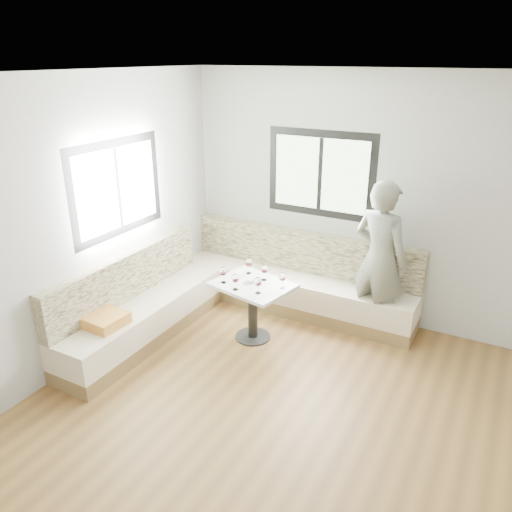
# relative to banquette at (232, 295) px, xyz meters

# --- Properties ---
(room) EXTENTS (5.01, 5.01, 2.81)m
(room) POSITION_rel_banquette_xyz_m (1.51, -1.55, 1.08)
(room) COLOR brown
(room) RESTS_ON ground
(banquette) EXTENTS (2.90, 2.80, 0.95)m
(banquette) POSITION_rel_banquette_xyz_m (0.00, 0.00, 0.00)
(banquette) COLOR olive
(banquette) RESTS_ON ground
(table) EXTENTS (0.91, 0.77, 0.66)m
(table) POSITION_rel_banquette_xyz_m (0.40, -0.23, 0.16)
(table) COLOR black
(table) RESTS_ON ground
(person) EXTENTS (0.74, 0.60, 1.76)m
(person) POSITION_rel_banquette_xyz_m (1.54, 0.54, 0.55)
(person) COLOR slate
(person) RESTS_ON ground
(olive_ramekin) EXTENTS (0.10, 0.10, 0.04)m
(olive_ramekin) POSITION_rel_banquette_xyz_m (0.36, -0.22, 0.35)
(olive_ramekin) COLOR white
(olive_ramekin) RESTS_ON table
(wine_glass_a) EXTENTS (0.08, 0.08, 0.18)m
(wine_glass_a) POSITION_rel_banquette_xyz_m (0.12, -0.35, 0.45)
(wine_glass_a) COLOR white
(wine_glass_a) RESTS_ON table
(wine_glass_b) EXTENTS (0.08, 0.08, 0.18)m
(wine_glass_b) POSITION_rel_banquette_xyz_m (0.32, -0.44, 0.45)
(wine_glass_b) COLOR white
(wine_glass_b) RESTS_ON table
(wine_glass_c) EXTENTS (0.08, 0.08, 0.18)m
(wine_glass_c) POSITION_rel_banquette_xyz_m (0.56, -0.40, 0.45)
(wine_glass_c) COLOR white
(wine_glass_c) RESTS_ON table
(wine_glass_d) EXTENTS (0.08, 0.08, 0.18)m
(wine_glass_d) POSITION_rel_banquette_xyz_m (0.47, -0.09, 0.45)
(wine_glass_d) COLOR white
(wine_glass_d) RESTS_ON table
(wine_glass_e) EXTENTS (0.08, 0.08, 0.18)m
(wine_glass_e) POSITION_rel_banquette_xyz_m (0.73, -0.17, 0.45)
(wine_glass_e) COLOR white
(wine_glass_e) RESTS_ON table
(wine_glass_f) EXTENTS (0.08, 0.08, 0.18)m
(wine_glass_f) POSITION_rel_banquette_xyz_m (0.24, -0.02, 0.45)
(wine_glass_f) COLOR white
(wine_glass_f) RESTS_ON table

